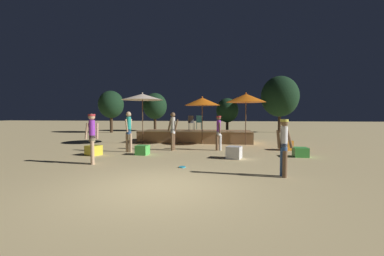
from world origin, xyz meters
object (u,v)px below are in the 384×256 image
(bistro_chair_0, at_px, (191,121))
(background_tree_3, at_px, (227,110))
(cube_seat_0, at_px, (234,152))
(cube_seat_4, at_px, (94,150))
(cube_seat_1, at_px, (301,152))
(background_tree_2, at_px, (280,97))
(person_3, at_px, (92,135))
(cube_seat_3, at_px, (286,145))
(person_2, at_px, (284,145))
(person_0, at_px, (219,131))
(bistro_chair_1, at_px, (199,121))
(frisbee_disc, at_px, (182,167))
(cube_seat_2, at_px, (142,150))
(background_tree_0, at_px, (155,106))
(person_1, at_px, (173,129))
(person_4, at_px, (129,129))
(patio_umbrella_1, at_px, (142,97))
(background_tree_1, at_px, (111,105))
(patio_umbrella_0, at_px, (202,102))
(patio_umbrella_2, at_px, (246,98))

(bistro_chair_0, height_order, background_tree_3, background_tree_3)
(cube_seat_0, relative_size, cube_seat_4, 0.98)
(cube_seat_1, distance_m, background_tree_2, 15.34)
(cube_seat_4, bearing_deg, person_3, -62.38)
(cube_seat_3, height_order, person_2, person_2)
(person_0, xyz_separation_m, background_tree_3, (0.48, 14.22, 1.22))
(bistro_chair_1, bearing_deg, frisbee_disc, 83.76)
(cube_seat_2, xyz_separation_m, bistro_chair_1, (1.87, 5.86, 1.13))
(cube_seat_4, height_order, background_tree_0, background_tree_0)
(cube_seat_2, height_order, frisbee_disc, cube_seat_2)
(frisbee_disc, xyz_separation_m, background_tree_0, (-5.99, 17.93, 2.60))
(person_1, xyz_separation_m, person_4, (-1.93, -0.86, 0.02))
(patio_umbrella_1, height_order, bistro_chair_0, patio_umbrella_1)
(cube_seat_2, distance_m, cube_seat_4, 2.10)
(bistro_chair_0, bearing_deg, frisbee_disc, -106.71)
(person_1, bearing_deg, cube_seat_4, 135.72)
(cube_seat_2, xyz_separation_m, frisbee_disc, (2.18, -2.43, -0.19))
(person_4, bearing_deg, cube_seat_2, -30.16)
(cube_seat_2, distance_m, background_tree_0, 16.14)
(person_0, bearing_deg, frisbee_disc, 56.06)
(cube_seat_1, xyz_separation_m, background_tree_1, (-14.06, 12.37, 2.51))
(cube_seat_2, relative_size, person_4, 0.29)
(bistro_chair_0, relative_size, background_tree_1, 0.22)
(person_3, relative_size, bistro_chair_1, 1.99)
(person_2, height_order, background_tree_3, background_tree_3)
(person_3, height_order, background_tree_3, background_tree_3)
(cube_seat_2, distance_m, person_4, 1.44)
(patio_umbrella_1, bearing_deg, background_tree_1, 124.72)
(patio_umbrella_1, xyz_separation_m, cube_seat_3, (7.89, -1.64, -2.56))
(patio_umbrella_0, xyz_separation_m, person_2, (3.02, -7.65, -1.61))
(patio_umbrella_1, distance_m, bistro_chair_1, 3.98)
(background_tree_3, bearing_deg, person_0, -91.92)
(patio_umbrella_0, relative_size, patio_umbrella_2, 0.94)
(patio_umbrella_1, xyz_separation_m, cube_seat_1, (8.01, -3.64, -2.60))
(person_0, xyz_separation_m, background_tree_0, (-7.07, 13.69, 1.67))
(cube_seat_2, distance_m, person_2, 6.24)
(background_tree_2, bearing_deg, person_3, -119.54)
(person_4, distance_m, background_tree_3, 16.04)
(person_1, xyz_separation_m, person_3, (-2.12, -3.83, -0.02))
(cube_seat_4, height_order, background_tree_3, background_tree_3)
(person_3, bearing_deg, cube_seat_4, 179.18)
(patio_umbrella_0, distance_m, background_tree_2, 12.70)
(patio_umbrella_2, relative_size, person_3, 1.69)
(background_tree_1, bearing_deg, person_1, -52.99)
(bistro_chair_0, distance_m, background_tree_1, 11.66)
(person_1, height_order, background_tree_0, background_tree_0)
(cube_seat_1, relative_size, bistro_chair_1, 0.63)
(patio_umbrella_1, relative_size, background_tree_1, 0.76)
(patio_umbrella_2, height_order, cube_seat_3, patio_umbrella_2)
(cube_seat_0, bearing_deg, person_0, 106.91)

